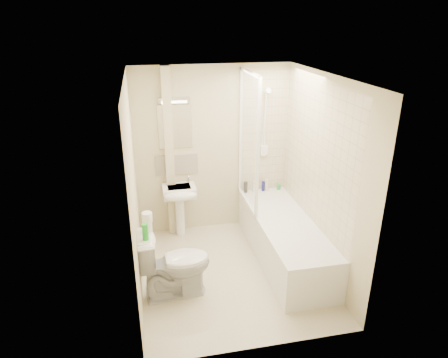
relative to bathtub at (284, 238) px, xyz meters
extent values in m
plane|color=beige|center=(-0.75, -0.20, -0.29)|extent=(2.50, 2.50, 0.00)
cube|color=beige|center=(-0.75, 1.05, 0.91)|extent=(2.20, 0.02, 2.40)
cube|color=beige|center=(-1.85, -0.20, 0.91)|extent=(0.02, 2.50, 2.40)
cube|color=beige|center=(0.35, -0.20, 0.91)|extent=(0.02, 2.50, 2.40)
cube|color=white|center=(-0.75, -0.20, 2.11)|extent=(2.20, 2.50, 0.02)
cube|color=beige|center=(0.00, 1.04, 1.14)|extent=(0.70, 0.01, 1.75)
cube|color=beige|center=(0.34, 0.00, 1.14)|extent=(0.01, 2.10, 1.75)
cube|color=beige|center=(-1.37, 0.99, 0.91)|extent=(0.12, 0.12, 2.40)
cube|color=beige|center=(-1.27, 1.04, 0.74)|extent=(0.60, 0.02, 0.30)
cube|color=white|center=(-1.27, 1.04, 1.29)|extent=(0.46, 0.01, 0.60)
cube|color=silver|center=(-1.27, 1.02, 1.66)|extent=(0.42, 0.07, 0.07)
cube|color=white|center=(0.00, 0.00, -0.01)|extent=(0.70, 2.10, 0.55)
cube|color=white|center=(0.00, 0.00, 0.21)|extent=(0.56, 1.96, 0.05)
cube|color=white|center=(-0.35, 0.60, 1.16)|extent=(0.01, 0.90, 1.80)
cube|color=white|center=(-0.35, 1.03, 1.16)|extent=(0.04, 0.04, 1.80)
cube|color=white|center=(-0.35, 0.15, 1.16)|extent=(0.04, 0.04, 1.80)
cube|color=white|center=(-0.35, 0.60, 2.04)|extent=(0.04, 0.90, 0.04)
cube|color=white|center=(-0.35, 0.60, 0.28)|extent=(0.04, 0.90, 0.03)
cylinder|color=white|center=(0.00, 1.02, 1.26)|extent=(0.02, 0.02, 0.90)
cylinder|color=white|center=(0.00, 1.02, 0.81)|extent=(0.05, 0.05, 0.02)
cylinder|color=white|center=(0.00, 1.02, 1.71)|extent=(0.05, 0.05, 0.02)
cylinder|color=white|center=(0.00, 0.95, 1.74)|extent=(0.08, 0.11, 0.11)
cube|color=white|center=(0.00, 1.01, 0.88)|extent=(0.10, 0.05, 0.14)
cylinder|color=white|center=(-0.02, 0.99, 1.31)|extent=(0.01, 0.13, 0.84)
cylinder|color=white|center=(-1.27, 0.88, 0.02)|extent=(0.13, 0.13, 0.62)
cube|color=white|center=(-1.27, 0.85, 0.42)|extent=(0.46, 0.35, 0.14)
ellipsoid|color=white|center=(-1.27, 0.68, 0.42)|extent=(0.46, 0.19, 0.14)
cube|color=silver|center=(-1.27, 0.85, 0.47)|extent=(0.32, 0.23, 0.04)
cylinder|color=white|center=(-1.42, 0.96, 0.53)|extent=(0.03, 0.03, 0.10)
cylinder|color=white|center=(-1.12, 0.96, 0.53)|extent=(0.03, 0.03, 0.10)
sphere|color=white|center=(-1.42, 0.96, 0.58)|extent=(0.04, 0.04, 0.04)
sphere|color=white|center=(-1.12, 0.96, 0.58)|extent=(0.04, 0.04, 0.04)
cylinder|color=black|center=(-0.28, 0.96, 0.34)|extent=(0.06, 0.06, 0.16)
cylinder|color=silver|center=(-0.15, 0.96, 0.35)|extent=(0.05, 0.05, 0.17)
cylinder|color=navy|center=(-0.01, 0.96, 0.33)|extent=(0.05, 0.05, 0.15)
cylinder|color=beige|center=(0.05, 0.96, 0.35)|extent=(0.05, 0.05, 0.18)
cylinder|color=green|center=(0.24, 0.96, 0.30)|extent=(0.06, 0.06, 0.08)
imported|color=white|center=(-1.47, -0.46, 0.12)|extent=(0.58, 0.87, 0.82)
cylinder|color=white|center=(-1.73, -0.40, 0.58)|extent=(0.10, 0.10, 0.11)
cylinder|color=white|center=(-1.73, -0.39, 0.69)|extent=(0.11, 0.11, 0.11)
cylinder|color=green|center=(-1.76, -0.57, 0.62)|extent=(0.07, 0.07, 0.18)
camera|label=1|loc=(-1.69, -4.28, 2.69)|focal=32.00mm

